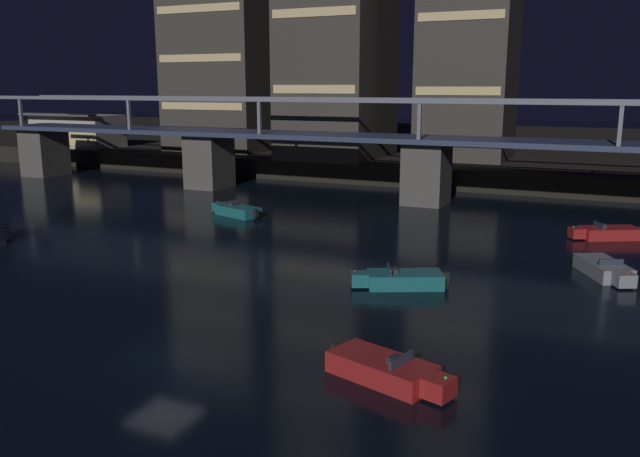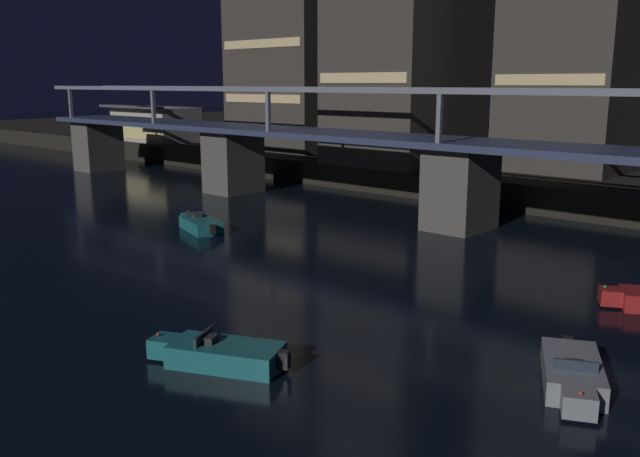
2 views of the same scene
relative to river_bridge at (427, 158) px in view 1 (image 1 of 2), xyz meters
The scene contains 10 objects.
ground_plane 38.39m from the river_bridge, 90.00° to the right, with size 400.00×400.00×0.00m, color black.
far_riverbank 48.10m from the river_bridge, 90.00° to the left, with size 240.00×80.00×2.20m, color black.
river_bridge is the anchor object (origin of this frame).
tower_west_low 38.67m from the river_bridge, 152.24° to the left, with size 12.99×10.28×29.69m.
waterfront_pavilion 54.30m from the river_bridge, 167.33° to the left, with size 12.40×7.40×4.70m.
speedboat_near_center 37.57m from the river_bridge, 76.64° to the right, with size 5.15×2.90×1.16m.
speedboat_near_right 17.92m from the river_bridge, 28.96° to the right, with size 4.89×3.53×1.16m.
speedboat_mid_left 26.19m from the river_bridge, 77.38° to the right, with size 4.98×3.33×1.16m.
speedboat_mid_center 17.87m from the river_bridge, 136.46° to the right, with size 5.14×2.94×1.16m.
speedboat_mid_right 24.49m from the river_bridge, 50.32° to the right, with size 3.41×4.94×1.16m.
Camera 1 is at (15.54, -19.15, 10.41)m, focal length 36.71 mm.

